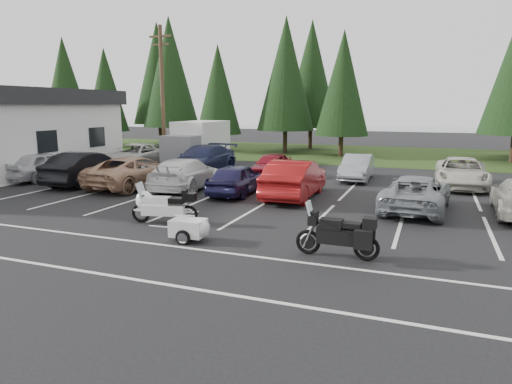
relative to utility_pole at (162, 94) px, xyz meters
The scene contains 29 objects.
ground 16.31m from the utility_pole, 50.19° to the right, with size 120.00×120.00×0.00m, color black.
grass_strip 16.31m from the utility_pole, 50.19° to the left, with size 80.00×16.00×0.01m, color #1E3210.
lake_water 45.47m from the utility_pole, 71.97° to the left, with size 70.00×50.00×0.02m, color slate.
utility_pole is the anchor object (origin of this frame).
box_truck 3.85m from the utility_pole, 14.04° to the left, with size 2.40×5.60×2.90m, color silver, non-canonical shape.
stall_markings 14.90m from the utility_pole, 45.00° to the right, with size 32.00×16.00×0.01m, color silver.
conifer_0 20.90m from the utility_pole, 149.74° to the left, with size 4.58×4.58×10.66m.
conifer_1 15.14m from the utility_pole, 142.52° to the left, with size 3.96×3.96×9.22m.
conifer_2 12.56m from the utility_pole, 119.05° to the left, with size 5.10×5.10×11.89m.
conifer_3 9.43m from the utility_pole, 93.04° to the left, with size 3.87×3.87×9.02m.
conifer_4 12.13m from the utility_pole, 65.36° to the left, with size 4.80×4.80×11.17m.
conifer_5 13.89m from the utility_pole, 43.83° to the left, with size 4.14×4.14×9.63m.
conifer_back_a 18.20m from the utility_pole, 123.69° to the left, with size 5.28×5.28×12.30m.
conifer_back_b 16.75m from the utility_pole, 68.84° to the left, with size 4.97×4.97×11.58m.
car_near_0 8.98m from the utility_pole, 109.22° to the right, with size 1.81×4.49×1.53m, color silver.
car_near_1 8.85m from the utility_pole, 86.97° to the right, with size 1.74×5.00×1.65m, color black.
car_near_2 9.29m from the utility_pole, 67.23° to the right, with size 2.52×5.46×1.52m, color tan.
car_near_3 10.29m from the utility_pole, 51.82° to the right, with size 2.09×5.14×1.49m, color silver.
car_near_4 12.24m from the utility_pole, 41.65° to the right, with size 1.65×4.10×1.40m, color #1B1940.
car_near_5 14.09m from the utility_pole, 33.66° to the right, with size 1.75×5.02×1.65m, color maroon.
car_near_6 18.70m from the utility_pole, 26.98° to the right, with size 2.24×4.86×1.35m, color gray.
car_far_0 4.48m from the utility_pole, 117.47° to the right, with size 2.55×5.53×1.54m, color silver.
car_far_1 6.17m from the utility_pole, 30.76° to the right, with size 2.28×5.61×1.63m, color #1B1F43.
car_far_2 9.63m from the utility_pole, 15.80° to the right, with size 1.60×3.97×1.35m, color maroon.
car_far_3 13.74m from the utility_pole, ahead, with size 1.43×4.09×1.35m, color gray.
car_far_4 18.68m from the utility_pole, ahead, with size 2.37×5.13×1.43m, color beige.
touring_motorcycle 16.25m from the utility_pole, 57.75° to the right, with size 2.54×0.78×1.41m, color white, non-canonical shape.
cargo_trailer 18.55m from the utility_pole, 55.55° to the right, with size 1.44×0.81×0.66m, color silver, non-canonical shape.
adventure_motorcycle 21.11m from the utility_pole, 45.42° to the right, with size 2.44×0.85×1.48m, color black, non-canonical shape.
Camera 1 is at (6.73, -14.21, 3.92)m, focal length 32.00 mm.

